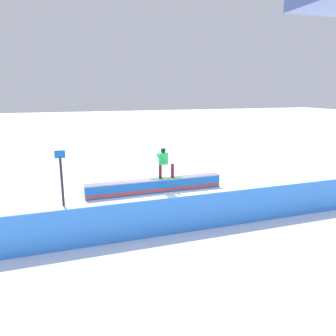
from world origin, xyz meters
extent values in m
plane|color=white|center=(0.00, 0.00, 0.00)|extent=(120.00, 120.00, 0.00)
cube|color=#1C63B5|center=(0.00, 0.00, 0.28)|extent=(6.21, 0.52, 0.57)
cube|color=red|center=(0.00, 0.00, 0.14)|extent=(6.22, 0.53, 0.14)
cube|color=#9485A2|center=(0.00, 0.00, 0.59)|extent=(6.21, 0.58, 0.04)
cube|color=#368D51|center=(-0.52, -0.01, 0.61)|extent=(1.51, 0.38, 0.01)
cylinder|color=maroon|center=(-0.24, -0.03, 0.94)|extent=(0.15, 0.15, 0.63)
cylinder|color=maroon|center=(-0.80, 0.01, 0.94)|extent=(0.15, 0.15, 0.63)
cube|color=green|center=(-0.38, -0.02, 1.51)|extent=(0.42, 0.27, 0.53)
sphere|color=black|center=(-0.38, -0.02, 1.89)|extent=(0.22, 0.22, 0.22)
cylinder|color=green|center=(-0.19, 0.13, 1.54)|extent=(0.39, 0.12, 0.50)
cylinder|color=green|center=(-0.49, -0.17, 1.54)|extent=(0.13, 0.10, 0.55)
cube|color=#3583ED|center=(0.00, 4.42, 0.61)|extent=(13.01, 0.22, 1.22)
cylinder|color=#262628|center=(3.96, 0.54, 0.96)|extent=(0.10, 0.10, 1.93)
cube|color=#1A62B5|center=(3.96, 0.54, 2.08)|extent=(0.40, 0.04, 0.30)
camera|label=1|loc=(3.97, 13.56, 4.46)|focal=35.09mm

